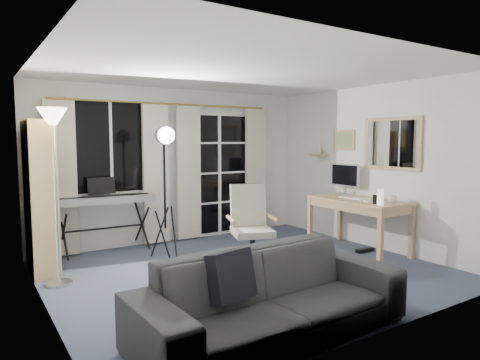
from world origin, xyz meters
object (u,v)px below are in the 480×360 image
(bookshelf, at_px, (38,201))
(keyboard_piano, at_px, (104,201))
(mug, at_px, (392,198))
(office_chair, at_px, (250,220))
(torchiere_lamp, at_px, (53,143))
(desk, at_px, (358,205))
(monitor, at_px, (345,176))
(sofa, at_px, (273,281))
(studio_light, at_px, (165,151))

(bookshelf, relative_size, keyboard_piano, 1.31)
(mug, bearing_deg, office_chair, 162.25)
(torchiere_lamp, distance_m, desk, 4.08)
(office_chair, xyz_separation_m, desk, (1.81, -0.11, 0.04))
(monitor, bearing_deg, sofa, -145.13)
(keyboard_piano, bearing_deg, desk, -27.14)
(keyboard_piano, bearing_deg, mug, -32.75)
(desk, height_order, mug, mug)
(keyboard_piano, height_order, desk, keyboard_piano)
(monitor, bearing_deg, torchiere_lamp, 176.02)
(torchiere_lamp, xyz_separation_m, desk, (3.90, -0.80, -0.90))
(bookshelf, distance_m, torchiere_lamp, 0.93)
(keyboard_piano, distance_m, studio_light, 1.15)
(torchiere_lamp, relative_size, office_chair, 1.84)
(office_chair, bearing_deg, desk, 16.62)
(mug, bearing_deg, keyboard_piano, 144.81)
(office_chair, bearing_deg, monitor, 29.74)
(monitor, distance_m, sofa, 3.49)
(studio_light, xyz_separation_m, sofa, (-0.18, -2.59, -1.00))
(torchiere_lamp, xyz_separation_m, keyboard_piano, (0.78, 0.97, -0.80))
(studio_light, xyz_separation_m, mug, (2.58, -1.61, -0.64))
(bookshelf, xyz_separation_m, keyboard_piano, (0.88, 0.37, -0.11))
(desk, xyz_separation_m, mug, (0.10, -0.50, 0.16))
(monitor, bearing_deg, mug, -94.87)
(bookshelf, height_order, sofa, bookshelf)
(bookshelf, height_order, monitor, bookshelf)
(keyboard_piano, relative_size, monitor, 2.57)
(studio_light, bearing_deg, mug, -23.49)
(monitor, xyz_separation_m, sofa, (-2.86, -1.92, -0.59))
(torchiere_lamp, distance_m, monitor, 4.15)
(mug, relative_size, sofa, 0.05)
(office_chair, distance_m, desk, 1.81)
(studio_light, distance_m, monitor, 2.79)
(keyboard_piano, distance_m, mug, 3.94)
(torchiere_lamp, xyz_separation_m, mug, (4.00, -1.30, -0.74))
(mug, bearing_deg, sofa, -160.59)
(bookshelf, distance_m, office_chair, 2.56)
(mug, bearing_deg, torchiere_lamp, 161.97)
(monitor, height_order, mug, monitor)
(torchiere_lamp, relative_size, mug, 15.63)
(office_chair, height_order, sofa, office_chair)
(bookshelf, relative_size, monitor, 3.35)
(monitor, relative_size, mug, 4.39)
(bookshelf, xyz_separation_m, sofa, (1.34, -2.88, -0.41))
(torchiere_lamp, distance_m, mug, 4.27)
(bookshelf, xyz_separation_m, torchiere_lamp, (0.10, -0.61, 0.70))
(keyboard_piano, xyz_separation_m, studio_light, (0.64, -0.66, 0.69))
(bookshelf, xyz_separation_m, office_chair, (2.20, -1.30, -0.25))
(keyboard_piano, distance_m, desk, 3.59)
(keyboard_piano, relative_size, sofa, 0.60)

